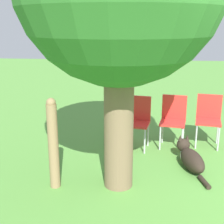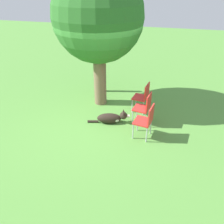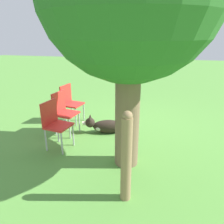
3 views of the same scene
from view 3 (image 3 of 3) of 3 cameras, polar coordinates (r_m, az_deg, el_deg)
The scene contains 6 objects.
ground_plane at distance 4.77m, azimuth 5.08°, elevation -6.51°, with size 30.00×30.00×0.00m, color #56933D.
dog at distance 4.89m, azimuth -1.84°, elevation -3.66°, with size 1.19×0.44×0.42m.
fence_post at distance 2.83m, azimuth 3.76°, elevation -11.72°, with size 0.14×0.14×1.27m.
red_chair_0 at distance 5.46m, azimuth -10.92°, elevation 2.87°, with size 0.49×0.51×0.93m.
red_chair_1 at distance 4.85m, azimuth -12.59°, elevation 0.56°, with size 0.49×0.51×0.93m.
red_chair_2 at distance 4.26m, azimuth -14.73°, elevation -2.40°, with size 0.49×0.51×0.93m.
Camera 3 is at (-0.55, 4.23, 2.13)m, focal length 35.00 mm.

